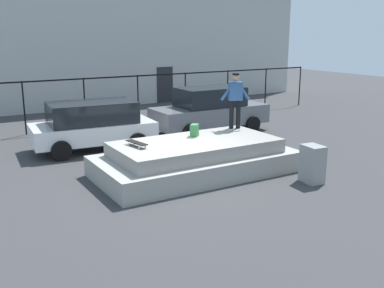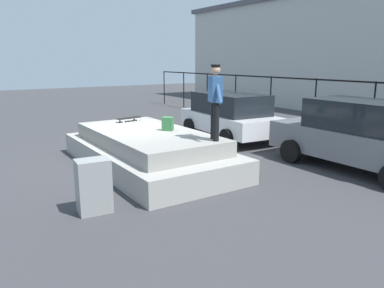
# 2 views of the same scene
# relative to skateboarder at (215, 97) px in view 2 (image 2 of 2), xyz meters

# --- Properties ---
(ground_plane) EXTENTS (60.00, 60.00, 0.00)m
(ground_plane) POSITION_rel_skateboarder_xyz_m (-2.65, -0.98, -1.96)
(ground_plane) COLOR #38383A
(concrete_ledge) EXTENTS (5.60, 2.80, 0.96)m
(concrete_ledge) POSITION_rel_skateboarder_xyz_m (-1.91, -0.79, -1.52)
(concrete_ledge) COLOR #9E9B93
(concrete_ledge) RESTS_ON ground_plane
(skateboarder) EXTENTS (0.92, 0.43, 1.73)m
(skateboarder) POSITION_rel_skateboarder_xyz_m (0.00, 0.00, 0.00)
(skateboarder) COLOR black
(skateboarder) RESTS_ON concrete_ledge
(skateboard) EXTENTS (0.33, 0.82, 0.12)m
(skateboard) POSITION_rel_skateboarder_xyz_m (-3.60, -0.56, -0.90)
(skateboard) COLOR black
(skateboard) RESTS_ON concrete_ledge
(backpack) EXTENTS (0.34, 0.34, 0.36)m
(backpack) POSITION_rel_skateboarder_xyz_m (-1.66, -0.31, -0.82)
(backpack) COLOR #33723F
(backpack) RESTS_ON concrete_ledge
(car_white_hatchback_near) EXTENTS (4.19, 2.36, 1.64)m
(car_white_hatchback_near) POSITION_rel_skateboarder_xyz_m (-3.52, 3.31, -1.09)
(car_white_hatchback_near) COLOR white
(car_white_hatchback_near) RESTS_ON ground_plane
(car_grey_sedan_mid) EXTENTS (4.68, 2.04, 1.80)m
(car_grey_sedan_mid) POSITION_rel_skateboarder_xyz_m (1.41, 3.60, -1.05)
(car_grey_sedan_mid) COLOR slate
(car_grey_sedan_mid) RESTS_ON ground_plane
(utility_box) EXTENTS (0.49, 0.64, 1.01)m
(utility_box) POSITION_rel_skateboarder_xyz_m (0.35, -3.05, -1.45)
(utility_box) COLOR gray
(utility_box) RESTS_ON ground_plane
(fence_row) EXTENTS (24.06, 0.06, 2.10)m
(fence_row) POSITION_rel_skateboarder_xyz_m (-2.65, 6.85, -0.50)
(fence_row) COLOR black
(fence_row) RESTS_ON ground_plane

